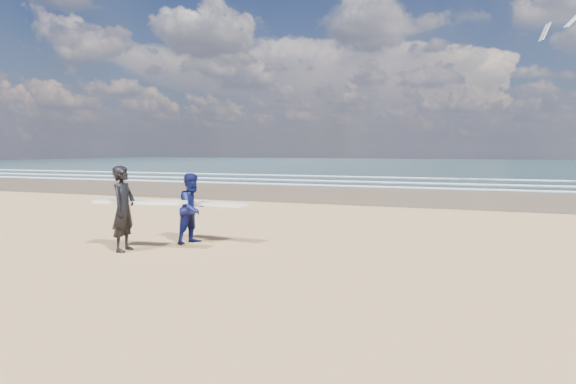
% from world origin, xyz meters
% --- Properties ---
extents(surfer_near, '(2.25, 1.17, 2.00)m').
position_xyz_m(surfer_near, '(0.61, 0.51, 1.01)').
color(surfer_near, black).
rests_on(surfer_near, ground).
extents(surfer_far, '(2.24, 1.21, 1.78)m').
position_xyz_m(surfer_far, '(1.56, 1.97, 0.90)').
color(surfer_far, '#0B1041').
rests_on(surfer_far, ground).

